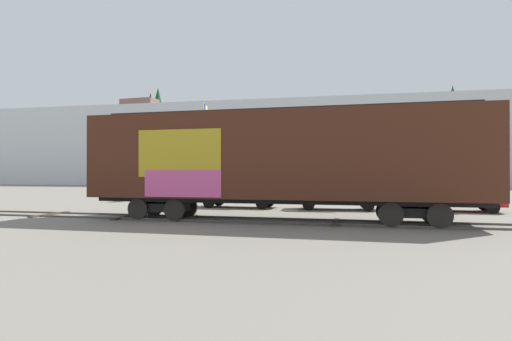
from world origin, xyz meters
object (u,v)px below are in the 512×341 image
Objects in this scene: freight_car at (279,158)px; parked_car_red at (454,195)px; parked_car_tan at (239,193)px; parked_car_silver at (336,194)px; flagpole at (204,133)px.

parked_car_red is (8.36, 6.35, -1.80)m from freight_car.
parked_car_silver reaches higher than parked_car_tan.
parked_car_red is at bearing 0.44° from parked_car_tan.
flagpole reaches higher than parked_car_silver.
parked_car_silver is at bearing -177.17° from parked_car_red.
flagpole is (-7.84, 13.06, 2.42)m from freight_car.
flagpole is at bearing 145.19° from parked_car_silver.
flagpole is 9.20m from parked_car_tan.
parked_car_red is (6.12, 0.30, -0.03)m from parked_car_silver.
freight_car is at bearing -110.36° from parked_car_silver.
freight_car reaches higher than parked_car_tan.
parked_car_silver reaches higher than parked_car_red.
flagpole reaches higher than parked_car_tan.
freight_car is at bearing -142.79° from parked_car_red.
flagpole is at bearing 123.53° from parked_car_tan.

